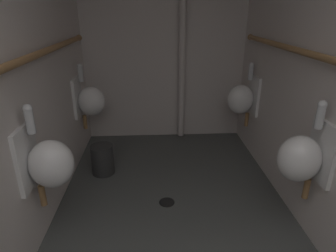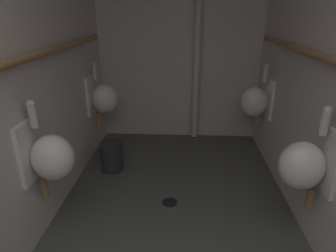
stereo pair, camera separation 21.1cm
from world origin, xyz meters
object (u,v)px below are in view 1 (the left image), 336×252
object	(u,v)px
urinal_right_mid	(302,157)
urinal_right_far	(242,98)
urinal_left_far	(90,100)
urinal_left_mid	(48,163)
floor_drain	(167,202)
standpipe_back_wall	(182,41)
waste_bin	(103,159)

from	to	relation	value
urinal_right_mid	urinal_right_far	bearing A→B (deg)	90.00
urinal_left_far	urinal_right_mid	bearing A→B (deg)	-39.73
urinal_left_mid	urinal_left_far	bearing A→B (deg)	90.00
urinal_left_mid	urinal_left_far	size ratio (longest dim) A/B	1.00
urinal_left_far	floor_drain	size ratio (longest dim) A/B	5.39
urinal_left_far	standpipe_back_wall	size ratio (longest dim) A/B	0.30
urinal_left_mid	standpipe_back_wall	distance (m)	2.25
urinal_right_far	waste_bin	xyz separation A→B (m)	(-1.58, -0.42, -0.52)
urinal_right_far	floor_drain	world-z (taller)	urinal_right_far
urinal_left_mid	floor_drain	size ratio (longest dim) A/B	5.39
urinal_left_mid	urinal_right_mid	bearing A→B (deg)	-0.70
urinal_left_far	standpipe_back_wall	bearing A→B (deg)	22.39
floor_drain	waste_bin	distance (m)	0.87
urinal_left_mid	waste_bin	bearing A→B (deg)	80.16
urinal_right_far	standpipe_back_wall	xyz separation A→B (m)	(-0.66, 0.47, 0.60)
urinal_left_far	waste_bin	world-z (taller)	urinal_left_far
standpipe_back_wall	urinal_left_far	bearing A→B (deg)	-157.61
urinal_left_far	urinal_right_mid	distance (m)	2.27
urinal_left_mid	urinal_right_far	size ratio (longest dim) A/B	1.00
urinal_left_far	floor_drain	xyz separation A→B (m)	(0.82, -1.00, -0.67)
floor_drain	waste_bin	bearing A→B (deg)	139.57
urinal_left_far	standpipe_back_wall	distance (m)	1.32
urinal_right_mid	standpipe_back_wall	bearing A→B (deg)	109.09
urinal_left_far	floor_drain	world-z (taller)	urinal_left_far
urinal_left_mid	urinal_right_mid	size ratio (longest dim) A/B	1.00
urinal_right_mid	urinal_right_far	xyz separation A→B (m)	(0.00, 1.43, 0.00)
urinal_right_far	standpipe_back_wall	size ratio (longest dim) A/B	0.30
urinal_left_far	floor_drain	distance (m)	1.46
urinal_right_far	waste_bin	bearing A→B (deg)	-165.03
standpipe_back_wall	floor_drain	distance (m)	1.95
urinal_right_far	waste_bin	size ratio (longest dim) A/B	2.37
urinal_right_far	floor_drain	size ratio (longest dim) A/B	5.39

